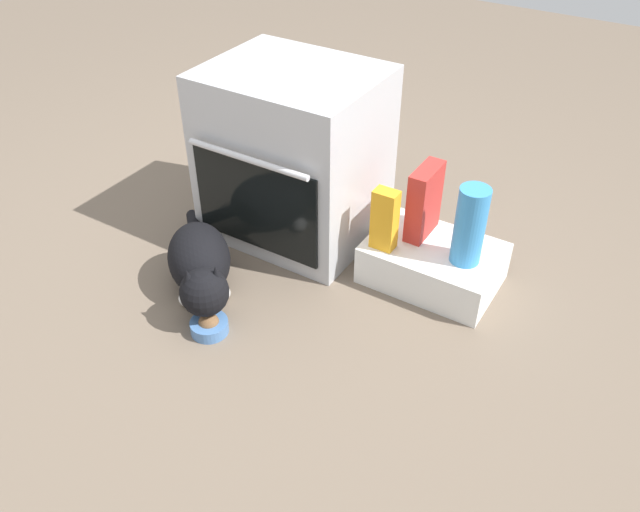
# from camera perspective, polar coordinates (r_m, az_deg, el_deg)

# --- Properties ---
(ground) EXTENTS (8.00, 8.00, 0.00)m
(ground) POSITION_cam_1_polar(r_m,az_deg,el_deg) (2.49, -6.18, -2.80)
(ground) COLOR #6B5B4C
(oven) EXTENTS (0.65, 0.58, 0.70)m
(oven) POSITION_cam_1_polar(r_m,az_deg,el_deg) (2.61, -2.31, 8.83)
(oven) COLOR #B7BABF
(oven) RESTS_ON ground
(pantry_cabinet) EXTENTS (0.49, 0.34, 0.16)m
(pantry_cabinet) POSITION_cam_1_polar(r_m,az_deg,el_deg) (2.50, 9.89, -0.63)
(pantry_cabinet) COLOR white
(pantry_cabinet) RESTS_ON ground
(food_bowl) EXTENTS (0.13, 0.13, 0.08)m
(food_bowl) POSITION_cam_1_polar(r_m,az_deg,el_deg) (2.31, -9.72, -6.03)
(food_bowl) COLOR #4C7AB7
(food_bowl) RESTS_ON ground
(cat) EXTENTS (0.57, 0.57, 0.25)m
(cat) POSITION_cam_1_polar(r_m,az_deg,el_deg) (2.41, -10.51, -0.75)
(cat) COLOR black
(cat) RESTS_ON ground
(water_bottle) EXTENTS (0.11, 0.11, 0.30)m
(water_bottle) POSITION_cam_1_polar(r_m,az_deg,el_deg) (2.32, 13.05, 2.60)
(water_bottle) COLOR #388CD1
(water_bottle) RESTS_ON pantry_cabinet
(cereal_box) EXTENTS (0.07, 0.18, 0.28)m
(cereal_box) POSITION_cam_1_polar(r_m,az_deg,el_deg) (2.44, 9.15, 4.75)
(cereal_box) COLOR #B72D28
(cereal_box) RESTS_ON pantry_cabinet
(juice_carton) EXTENTS (0.09, 0.06, 0.24)m
(juice_carton) POSITION_cam_1_polar(r_m,az_deg,el_deg) (2.36, 5.71, 3.21)
(juice_carton) COLOR orange
(juice_carton) RESTS_ON pantry_cabinet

